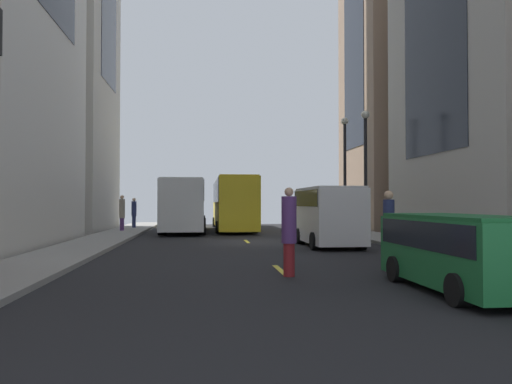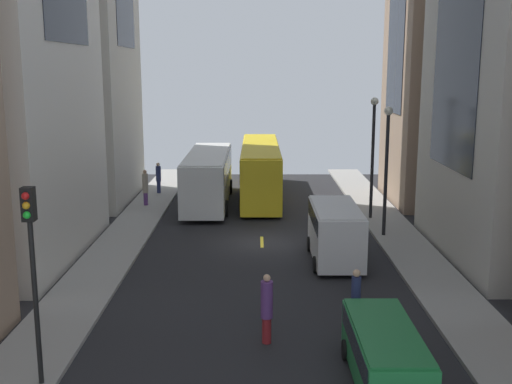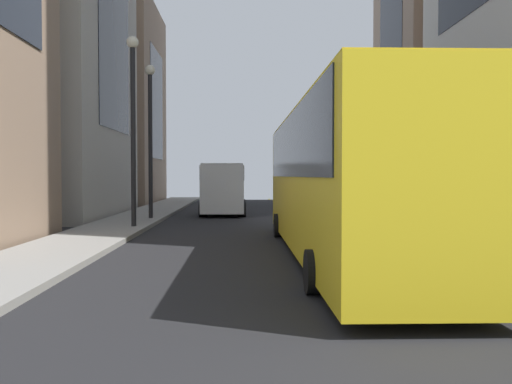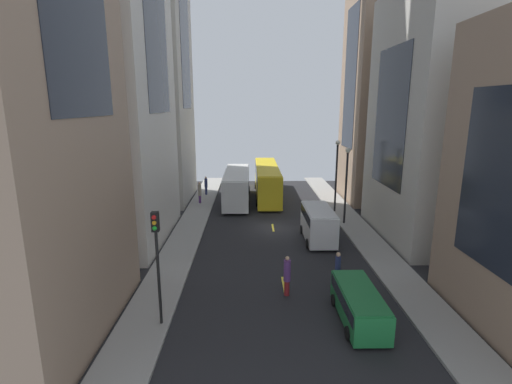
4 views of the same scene
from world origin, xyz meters
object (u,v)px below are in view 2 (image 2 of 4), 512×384
object	(u,v)px
pedestrian_waiting_curb	(145,186)
streetcar_yellow	(261,166)
pedestrian_crossing_mid	(356,300)
pedestrian_walking_far	(267,307)
delivery_van_white	(336,229)
car_green_0	(385,351)
traffic_light_near_corner	(32,249)
pedestrian_crossing_near	(159,177)
city_bus_white	(208,174)

from	to	relation	value
pedestrian_waiting_curb	streetcar_yellow	bearing A→B (deg)	-131.11
pedestrian_crossing_mid	pedestrian_walking_far	world-z (taller)	pedestrian_walking_far
delivery_van_white	car_green_0	distance (m)	11.23
streetcar_yellow	car_green_0	world-z (taller)	streetcar_yellow
delivery_van_white	pedestrian_walking_far	distance (m)	9.18
streetcar_yellow	delivery_van_white	size ratio (longest dim) A/B	2.69
delivery_van_white	car_green_0	xyz separation A→B (m)	(-0.02, -11.22, -0.54)
delivery_van_white	pedestrian_crossing_mid	world-z (taller)	delivery_van_white
pedestrian_crossing_mid	pedestrian_waiting_curb	world-z (taller)	pedestrian_waiting_curb
traffic_light_near_corner	streetcar_yellow	bearing A→B (deg)	76.50
pedestrian_crossing_mid	car_green_0	bearing A→B (deg)	143.45
pedestrian_crossing_mid	traffic_light_near_corner	distance (m)	10.25
pedestrian_crossing_near	pedestrian_waiting_curb	size ratio (longest dim) A/B	0.94
pedestrian_walking_far	delivery_van_white	bearing A→B (deg)	84.17
streetcar_yellow	car_green_0	bearing A→B (deg)	-82.73
city_bus_white	pedestrian_crossing_mid	bearing A→B (deg)	-72.40
traffic_light_near_corner	pedestrian_walking_far	bearing A→B (deg)	24.69
city_bus_white	delivery_van_white	bearing A→B (deg)	-61.09
streetcar_yellow	traffic_light_near_corner	size ratio (longest dim) A/B	2.50
car_green_0	pedestrian_crossing_mid	xyz separation A→B (m)	(-0.30, 3.28, 0.25)
pedestrian_crossing_near	delivery_van_white	bearing A→B (deg)	-1.78
pedestrian_walking_far	traffic_light_near_corner	size ratio (longest dim) A/B	0.42
delivery_van_white	pedestrian_waiting_curb	world-z (taller)	delivery_van_white
car_green_0	pedestrian_crossing_near	size ratio (longest dim) A/B	2.23
streetcar_yellow	pedestrian_crossing_near	bearing A→B (deg)	175.51
city_bus_white	pedestrian_waiting_curb	distance (m)	4.05
pedestrian_crossing_mid	pedestrian_crossing_near	world-z (taller)	pedestrian_crossing_near
car_green_0	pedestrian_walking_far	distance (m)	4.18
delivery_van_white	pedestrian_crossing_mid	distance (m)	7.95
pedestrian_walking_far	car_green_0	bearing A→B (deg)	-24.25
pedestrian_crossing_mid	traffic_light_near_corner	world-z (taller)	traffic_light_near_corner
streetcar_yellow	pedestrian_waiting_curb	world-z (taller)	streetcar_yellow
city_bus_white	car_green_0	xyz separation A→B (m)	(6.65, -23.30, -1.03)
pedestrian_walking_far	pedestrian_crossing_near	size ratio (longest dim) A/B	1.09
streetcar_yellow	traffic_light_near_corner	xyz separation A→B (m)	(-6.23, -25.95, 1.88)
city_bus_white	pedestrian_waiting_curb	world-z (taller)	city_bus_white
pedestrian_waiting_curb	traffic_light_near_corner	bearing A→B (deg)	117.03
pedestrian_crossing_near	pedestrian_crossing_mid	bearing A→B (deg)	-12.73
delivery_van_white	traffic_light_near_corner	xyz separation A→B (m)	(-9.53, -11.47, 2.49)
delivery_van_white	traffic_light_near_corner	bearing A→B (deg)	-129.72
car_green_0	pedestrian_crossing_near	xyz separation A→B (m)	(-10.31, 26.25, 0.31)
streetcar_yellow	car_green_0	xyz separation A→B (m)	(3.28, -25.70, -1.15)
delivery_van_white	city_bus_white	bearing A→B (deg)	118.91
car_green_0	pedestrian_waiting_curb	xyz separation A→B (m)	(-10.54, 22.39, 0.37)
car_green_0	pedestrian_waiting_curb	world-z (taller)	pedestrian_waiting_curb
city_bus_white	pedestrian_walking_far	size ratio (longest dim) A/B	4.80
pedestrian_crossing_near	streetcar_yellow	bearing A→B (deg)	49.24
streetcar_yellow	delivery_van_white	distance (m)	14.87
pedestrian_crossing_near	pedestrian_waiting_curb	bearing A→B (deg)	-39.75
pedestrian_walking_far	city_bus_white	bearing A→B (deg)	114.32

